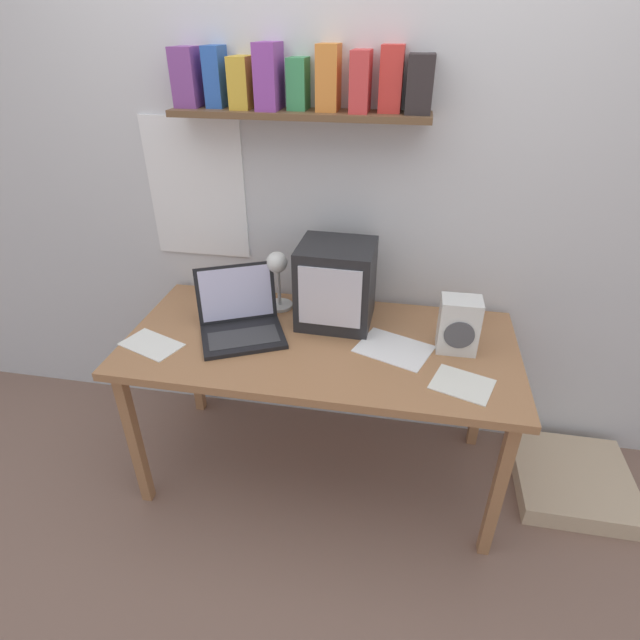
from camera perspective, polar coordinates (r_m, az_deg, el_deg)
name	(u,v)px	position (r m, az deg, el deg)	size (l,w,h in m)	color
ground_plane	(320,467)	(2.57, 0.00, -16.48)	(12.00, 12.00, 0.00)	#836355
back_wall	(337,178)	(2.25, 1.93, 15.89)	(5.60, 0.24, 2.60)	silver
corner_desk	(320,353)	(2.12, 0.00, -3.76)	(1.62, 0.76, 0.75)	#A67047
crt_monitor	(336,284)	(2.14, 1.85, 4.11)	(0.32, 0.30, 0.36)	#232326
laptop	(240,318)	(2.14, -9.12, 0.28)	(0.44, 0.42, 0.26)	black
desk_lamp	(278,272)	(2.21, -4.87, 5.44)	(0.12, 0.16, 0.30)	silver
juice_glass	(472,315)	(2.26, 17.02, 0.59)	(0.07, 0.07, 0.12)	white
space_heater	(459,325)	(2.04, 15.56, -0.56)	(0.16, 0.12, 0.23)	silver
open_notebook	(152,344)	(2.17, -18.69, -2.67)	(0.28, 0.22, 0.00)	white
loose_paper_near_monitor	(394,349)	(2.05, 8.44, -3.27)	(0.34, 0.30, 0.00)	white
loose_paper_near_laptop	(462,384)	(1.91, 15.94, -7.07)	(0.25, 0.23, 0.00)	white
floor_cushion	(572,480)	(2.73, 26.86, -15.98)	(0.52, 0.52, 0.09)	#CFB390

